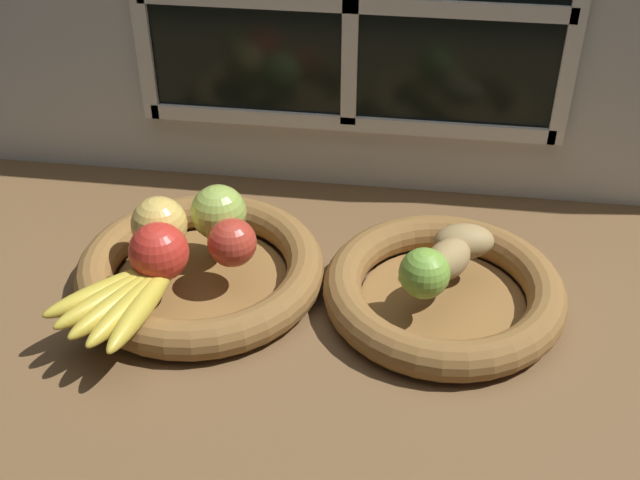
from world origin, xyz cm
name	(u,v)px	position (x,y,z in cm)	size (l,w,h in cm)	color
ground_plane	(324,299)	(0.00, 0.00, -1.50)	(140.00, 90.00, 3.00)	brown
back_wall	(352,20)	(0.00, 29.77, 27.88)	(140.00, 4.60, 55.00)	silver
fruit_bowl_left	(201,270)	(-17.19, -0.88, 2.42)	(34.33, 34.33, 5.19)	brown
fruit_bowl_right	(443,291)	(16.21, -0.88, 2.42)	(32.36, 32.36, 5.19)	brown
apple_green_back	(219,212)	(-15.33, 3.87, 9.07)	(7.77, 7.77, 7.77)	#99B74C
apple_golden_left	(159,224)	(-22.64, -0.06, 9.02)	(7.65, 7.65, 7.65)	#DBB756
apple_red_front	(159,252)	(-20.71, -6.30, 9.09)	(7.81, 7.81, 7.81)	red
apple_red_right	(232,243)	(-12.07, -2.10, 8.49)	(6.60, 6.60, 6.60)	#B73828
banana_bunch_front	(126,297)	(-23.16, -12.83, 6.63)	(15.03, 19.12, 2.88)	gold
potato_large	(447,260)	(16.21, -0.88, 7.69)	(7.88, 5.01, 5.00)	#A38451
potato_back	(464,241)	(18.41, 3.98, 7.46)	(8.20, 5.41, 4.54)	#A38451
lime_near	(424,273)	(13.35, -5.16, 8.46)	(6.54, 6.54, 6.54)	#7AAD3D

